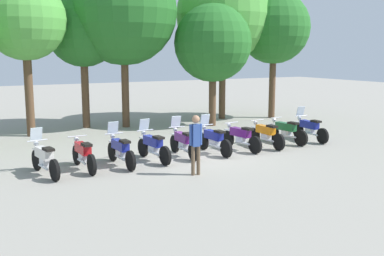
{
  "coord_description": "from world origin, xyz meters",
  "views": [
    {
      "loc": [
        -7.72,
        -13.9,
        3.62
      ],
      "look_at": [
        0.0,
        0.5,
        0.9
      ],
      "focal_mm": 42.35,
      "sensor_mm": 36.0,
      "label": 1
    }
  ],
  "objects_px": {
    "motorcycle_1": "(83,154)",
    "tree_2": "(83,31)",
    "motorcycle_6": "(241,137)",
    "tree_4": "(213,43)",
    "motorcycle_2": "(120,150)",
    "motorcycle_7": "(266,134)",
    "motorcycle_8": "(286,131)",
    "motorcycle_4": "(183,142)",
    "tree_5": "(223,15)",
    "tree_6": "(274,28)",
    "motorcycle_3": "(153,146)",
    "tree_3": "(123,11)",
    "motorcycle_5": "(214,139)",
    "person_0": "(196,140)",
    "motorcycle_9": "(309,128)",
    "tree_1": "(25,20)",
    "motorcycle_0": "(44,158)"
  },
  "relations": [
    {
      "from": "motorcycle_5",
      "to": "motorcycle_7",
      "type": "relative_size",
      "value": 1.0
    },
    {
      "from": "motorcycle_3",
      "to": "person_0",
      "type": "distance_m",
      "value": 2.39
    },
    {
      "from": "motorcycle_4",
      "to": "tree_2",
      "type": "distance_m",
      "value": 8.96
    },
    {
      "from": "motorcycle_2",
      "to": "motorcycle_5",
      "type": "height_order",
      "value": "same"
    },
    {
      "from": "motorcycle_2",
      "to": "tree_2",
      "type": "distance_m",
      "value": 9.12
    },
    {
      "from": "motorcycle_9",
      "to": "tree_1",
      "type": "height_order",
      "value": "tree_1"
    },
    {
      "from": "person_0",
      "to": "tree_1",
      "type": "bearing_deg",
      "value": -151.45
    },
    {
      "from": "tree_4",
      "to": "tree_1",
      "type": "bearing_deg",
      "value": 171.76
    },
    {
      "from": "motorcycle_8",
      "to": "tree_4",
      "type": "bearing_deg",
      "value": -2.79
    },
    {
      "from": "motorcycle_7",
      "to": "motorcycle_8",
      "type": "relative_size",
      "value": 1.0
    },
    {
      "from": "tree_6",
      "to": "motorcycle_1",
      "type": "bearing_deg",
      "value": -152.56
    },
    {
      "from": "motorcycle_7",
      "to": "motorcycle_9",
      "type": "height_order",
      "value": "motorcycle_9"
    },
    {
      "from": "person_0",
      "to": "tree_5",
      "type": "xyz_separation_m",
      "value": [
        6.93,
        9.65,
        4.55
      ]
    },
    {
      "from": "motorcycle_4",
      "to": "person_0",
      "type": "relative_size",
      "value": 1.21
    },
    {
      "from": "motorcycle_1",
      "to": "tree_1",
      "type": "relative_size",
      "value": 0.32
    },
    {
      "from": "motorcycle_4",
      "to": "motorcycle_6",
      "type": "bearing_deg",
      "value": -89.91
    },
    {
      "from": "motorcycle_1",
      "to": "motorcycle_3",
      "type": "xyz_separation_m",
      "value": [
        2.39,
        0.05,
        0.01
      ]
    },
    {
      "from": "motorcycle_6",
      "to": "tree_4",
      "type": "xyz_separation_m",
      "value": [
        2.05,
        5.53,
        3.58
      ]
    },
    {
      "from": "motorcycle_5",
      "to": "tree_1",
      "type": "xyz_separation_m",
      "value": [
        -5.29,
        6.78,
        4.46
      ]
    },
    {
      "from": "motorcycle_2",
      "to": "motorcycle_6",
      "type": "distance_m",
      "value": 4.79
    },
    {
      "from": "motorcycle_1",
      "to": "tree_5",
      "type": "distance_m",
      "value": 13.26
    },
    {
      "from": "motorcycle_1",
      "to": "tree_2",
      "type": "bearing_deg",
      "value": -18.18
    },
    {
      "from": "motorcycle_4",
      "to": "tree_5",
      "type": "xyz_separation_m",
      "value": [
        6.13,
        7.25,
        5.1
      ]
    },
    {
      "from": "motorcycle_1",
      "to": "motorcycle_2",
      "type": "height_order",
      "value": "motorcycle_2"
    },
    {
      "from": "motorcycle_3",
      "to": "tree_3",
      "type": "height_order",
      "value": "tree_3"
    },
    {
      "from": "motorcycle_0",
      "to": "tree_3",
      "type": "height_order",
      "value": "tree_3"
    },
    {
      "from": "motorcycle_8",
      "to": "tree_2",
      "type": "relative_size",
      "value": 0.34
    },
    {
      "from": "person_0",
      "to": "tree_4",
      "type": "distance_m",
      "value": 9.9
    },
    {
      "from": "motorcycle_1",
      "to": "motorcycle_3",
      "type": "distance_m",
      "value": 2.39
    },
    {
      "from": "motorcycle_8",
      "to": "tree_2",
      "type": "distance_m",
      "value": 10.64
    },
    {
      "from": "motorcycle_8",
      "to": "tree_6",
      "type": "relative_size",
      "value": 0.31
    },
    {
      "from": "motorcycle_8",
      "to": "tree_2",
      "type": "xyz_separation_m",
      "value": [
        -6.11,
        7.65,
        4.16
      ]
    },
    {
      "from": "tree_2",
      "to": "tree_5",
      "type": "xyz_separation_m",
      "value": [
        7.46,
        -0.58,
        0.96
      ]
    },
    {
      "from": "motorcycle_8",
      "to": "tree_5",
      "type": "relative_size",
      "value": 0.27
    },
    {
      "from": "tree_5",
      "to": "motorcycle_3",
      "type": "bearing_deg",
      "value": -134.9
    },
    {
      "from": "motorcycle_1",
      "to": "tree_2",
      "type": "distance_m",
      "value": 9.29
    },
    {
      "from": "motorcycle_1",
      "to": "tree_1",
      "type": "xyz_separation_m",
      "value": [
        -0.5,
        6.84,
        4.48
      ]
    },
    {
      "from": "motorcycle_3",
      "to": "tree_5",
      "type": "xyz_separation_m",
      "value": [
        7.34,
        7.36,
        5.1
      ]
    },
    {
      "from": "motorcycle_6",
      "to": "tree_2",
      "type": "xyz_separation_m",
      "value": [
        -3.72,
        7.91,
        4.16
      ]
    },
    {
      "from": "motorcycle_7",
      "to": "tree_1",
      "type": "xyz_separation_m",
      "value": [
        -7.68,
        6.73,
        4.48
      ]
    },
    {
      "from": "motorcycle_5",
      "to": "person_0",
      "type": "xyz_separation_m",
      "value": [
        -2.0,
        -2.3,
        0.56
      ]
    },
    {
      "from": "motorcycle_6",
      "to": "tree_5",
      "type": "xyz_separation_m",
      "value": [
        3.74,
        7.33,
        5.12
      ]
    },
    {
      "from": "person_0",
      "to": "tree_5",
      "type": "distance_m",
      "value": 12.73
    },
    {
      "from": "motorcycle_3",
      "to": "tree_1",
      "type": "height_order",
      "value": "tree_1"
    },
    {
      "from": "motorcycle_0",
      "to": "tree_2",
      "type": "height_order",
      "value": "tree_2"
    },
    {
      "from": "person_0",
      "to": "tree_1",
      "type": "relative_size",
      "value": 0.27
    },
    {
      "from": "motorcycle_1",
      "to": "tree_4",
      "type": "height_order",
      "value": "tree_4"
    },
    {
      "from": "motorcycle_7",
      "to": "tree_4",
      "type": "height_order",
      "value": "tree_4"
    },
    {
      "from": "motorcycle_3",
      "to": "tree_3",
      "type": "xyz_separation_m",
      "value": [
        1.65,
        7.19,
        5.05
      ]
    },
    {
      "from": "motorcycle_5",
      "to": "motorcycle_9",
      "type": "xyz_separation_m",
      "value": [
        4.79,
        0.23,
        0.0
      ]
    }
  ]
}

